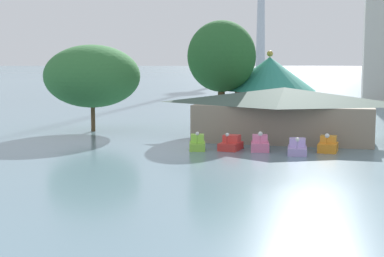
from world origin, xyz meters
TOP-DOWN VIEW (x-y plane):
  - pedal_boat_lime at (2.74, 33.85)m, footprint 1.85×2.47m
  - pedal_boat_red at (5.53, 34.67)m, footprint 1.88×2.60m
  - pedal_boat_pink at (8.04, 34.84)m, footprint 1.88×2.51m
  - pedal_boat_lavender at (11.27, 33.97)m, footprint 1.78×3.00m
  - pedal_boat_orange at (13.70, 35.74)m, footprint 1.69×2.31m
  - boathouse at (9.28, 41.94)m, footprint 17.92×9.20m
  - green_roof_pavilion at (6.45, 52.50)m, footprint 10.52×10.52m
  - shoreline_tree_tall_left at (-11.65, 43.68)m, footprint 10.42×10.42m
  - shoreline_tree_mid at (1.49, 49.25)m, footprint 7.65×7.65m

SIDE VIEW (x-z plane):
  - pedal_boat_lavender at x=11.27m, z-range -0.26..1.25m
  - pedal_boat_red at x=5.53m, z-range -0.30..1.31m
  - pedal_boat_lime at x=2.74m, z-range -0.32..1.38m
  - pedal_boat_orange at x=13.70m, z-range -0.29..1.39m
  - pedal_boat_pink at x=8.04m, z-range -0.33..1.43m
  - boathouse at x=9.28m, z-range 0.12..5.26m
  - green_roof_pavilion at x=6.45m, z-range 0.21..9.05m
  - shoreline_tree_tall_left at x=-11.65m, z-range 1.31..10.73m
  - shoreline_tree_mid at x=1.49m, z-range 2.08..14.25m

